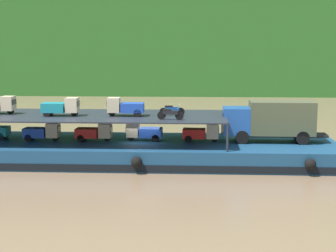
{
  "coord_description": "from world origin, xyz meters",
  "views": [
    {
      "loc": [
        4.04,
        -39.26,
        8.8
      ],
      "look_at": [
        1.92,
        0.0,
        2.7
      ],
      "focal_mm": 56.17,
      "sensor_mm": 36.0,
      "label": 1
    }
  ],
  "objects_px": {
    "mini_truck_upper_mid": "(61,107)",
    "covered_lorry": "(271,120)",
    "mini_truck_upper_fore": "(125,107)",
    "motorcycle_upper_port": "(170,114)",
    "mini_truck_lower_mid": "(94,132)",
    "mini_truck_lower_bow": "(202,133)",
    "motorcycle_upper_centre": "(172,110)",
    "mini_truck_lower_aft": "(43,132)",
    "mini_truck_lower_fore": "(144,132)",
    "cargo_barge": "(143,151)"
  },
  "relations": [
    {
      "from": "mini_truck_lower_mid",
      "to": "mini_truck_upper_mid",
      "type": "xyz_separation_m",
      "value": [
        -2.37,
        -0.56,
        2.0
      ]
    },
    {
      "from": "mini_truck_lower_mid",
      "to": "mini_truck_upper_fore",
      "type": "relative_size",
      "value": 1.0
    },
    {
      "from": "mini_truck_lower_bow",
      "to": "motorcycle_upper_port",
      "type": "relative_size",
      "value": 1.47
    },
    {
      "from": "mini_truck_lower_bow",
      "to": "motorcycle_upper_port",
      "type": "height_order",
      "value": "motorcycle_upper_port"
    },
    {
      "from": "motorcycle_upper_port",
      "to": "mini_truck_lower_mid",
      "type": "bearing_deg",
      "value": 159.9
    },
    {
      "from": "mini_truck_lower_mid",
      "to": "mini_truck_upper_mid",
      "type": "distance_m",
      "value": 3.15
    },
    {
      "from": "mini_truck_lower_aft",
      "to": "mini_truck_upper_mid",
      "type": "xyz_separation_m",
      "value": [
        1.64,
        -0.51,
        2.0
      ]
    },
    {
      "from": "motorcycle_upper_centre",
      "to": "motorcycle_upper_port",
      "type": "bearing_deg",
      "value": -90.33
    },
    {
      "from": "covered_lorry",
      "to": "motorcycle_upper_port",
      "type": "xyz_separation_m",
      "value": [
        -7.51,
        -2.56,
        0.74
      ]
    },
    {
      "from": "cargo_barge",
      "to": "mini_truck_lower_mid",
      "type": "relative_size",
      "value": 10.59
    },
    {
      "from": "mini_truck_lower_bow",
      "to": "mini_truck_upper_fore",
      "type": "xyz_separation_m",
      "value": [
        -5.75,
        -0.49,
        2.0
      ]
    },
    {
      "from": "mini_truck_lower_fore",
      "to": "motorcycle_upper_port",
      "type": "relative_size",
      "value": 1.47
    },
    {
      "from": "mini_truck_upper_mid",
      "to": "covered_lorry",
      "type": "bearing_deg",
      "value": 3.46
    },
    {
      "from": "motorcycle_upper_port",
      "to": "covered_lorry",
      "type": "bearing_deg",
      "value": 18.8
    },
    {
      "from": "covered_lorry",
      "to": "mini_truck_upper_mid",
      "type": "xyz_separation_m",
      "value": [
        -15.79,
        -0.96,
        1.0
      ]
    },
    {
      "from": "cargo_barge",
      "to": "motorcycle_upper_port",
      "type": "height_order",
      "value": "motorcycle_upper_port"
    },
    {
      "from": "mini_truck_upper_mid",
      "to": "mini_truck_upper_fore",
      "type": "height_order",
      "value": "same"
    },
    {
      "from": "motorcycle_upper_port",
      "to": "motorcycle_upper_centre",
      "type": "xyz_separation_m",
      "value": [
        0.01,
        2.21,
        0.0
      ]
    },
    {
      "from": "mini_truck_lower_mid",
      "to": "mini_truck_lower_bow",
      "type": "height_order",
      "value": "same"
    },
    {
      "from": "mini_truck_lower_mid",
      "to": "cargo_barge",
      "type": "bearing_deg",
      "value": 0.45
    },
    {
      "from": "mini_truck_lower_bow",
      "to": "covered_lorry",
      "type": "bearing_deg",
      "value": 2.71
    },
    {
      "from": "mini_truck_lower_aft",
      "to": "mini_truck_lower_fore",
      "type": "bearing_deg",
      "value": 3.56
    },
    {
      "from": "mini_truck_lower_bow",
      "to": "mini_truck_upper_fore",
      "type": "bearing_deg",
      "value": -175.09
    },
    {
      "from": "mini_truck_lower_fore",
      "to": "mini_truck_lower_mid",
      "type": "bearing_deg",
      "value": -173.44
    },
    {
      "from": "cargo_barge",
      "to": "mini_truck_lower_aft",
      "type": "relative_size",
      "value": 10.63
    },
    {
      "from": "motorcycle_upper_port",
      "to": "mini_truck_upper_fore",
      "type": "bearing_deg",
      "value": 152.48
    },
    {
      "from": "covered_lorry",
      "to": "mini_truck_lower_bow",
      "type": "bearing_deg",
      "value": -177.29
    },
    {
      "from": "mini_truck_lower_mid",
      "to": "mini_truck_lower_bow",
      "type": "xyz_separation_m",
      "value": [
        8.18,
        0.15,
        0.0
      ]
    },
    {
      "from": "mini_truck_upper_mid",
      "to": "mini_truck_lower_mid",
      "type": "bearing_deg",
      "value": 13.26
    },
    {
      "from": "mini_truck_upper_fore",
      "to": "motorcycle_upper_port",
      "type": "relative_size",
      "value": 1.46
    },
    {
      "from": "mini_truck_upper_fore",
      "to": "covered_lorry",
      "type": "bearing_deg",
      "value": 3.86
    },
    {
      "from": "mini_truck_lower_mid",
      "to": "mini_truck_upper_fore",
      "type": "distance_m",
      "value": 3.16
    },
    {
      "from": "covered_lorry",
      "to": "mini_truck_lower_aft",
      "type": "relative_size",
      "value": 2.85
    },
    {
      "from": "mini_truck_upper_mid",
      "to": "motorcycle_upper_centre",
      "type": "height_order",
      "value": "mini_truck_upper_mid"
    },
    {
      "from": "mini_truck_upper_fore",
      "to": "mini_truck_lower_fore",
      "type": "bearing_deg",
      "value": 30.51
    },
    {
      "from": "covered_lorry",
      "to": "motorcycle_upper_port",
      "type": "bearing_deg",
      "value": -161.2
    },
    {
      "from": "mini_truck_lower_mid",
      "to": "mini_truck_lower_fore",
      "type": "xyz_separation_m",
      "value": [
        3.74,
        0.43,
        0.0
      ]
    },
    {
      "from": "mini_truck_lower_aft",
      "to": "mini_truck_upper_mid",
      "type": "bearing_deg",
      "value": -17.13
    },
    {
      "from": "covered_lorry",
      "to": "mini_truck_lower_mid",
      "type": "distance_m",
      "value": 13.46
    },
    {
      "from": "mini_truck_lower_aft",
      "to": "mini_truck_upper_fore",
      "type": "distance_m",
      "value": 6.75
    },
    {
      "from": "mini_truck_lower_aft",
      "to": "mini_truck_lower_mid",
      "type": "bearing_deg",
      "value": 0.75
    },
    {
      "from": "covered_lorry",
      "to": "mini_truck_upper_fore",
      "type": "height_order",
      "value": "mini_truck_upper_fore"
    },
    {
      "from": "cargo_barge",
      "to": "motorcycle_upper_centre",
      "type": "xyz_separation_m",
      "value": [
        2.21,
        0.02,
        3.18
      ]
    },
    {
      "from": "mini_truck_lower_fore",
      "to": "mini_truck_upper_mid",
      "type": "xyz_separation_m",
      "value": [
        -6.11,
        -0.99,
        2.0
      ]
    },
    {
      "from": "covered_lorry",
      "to": "mini_truck_upper_mid",
      "type": "height_order",
      "value": "mini_truck_upper_mid"
    },
    {
      "from": "mini_truck_upper_fore",
      "to": "motorcycle_upper_port",
      "type": "xyz_separation_m",
      "value": [
        3.48,
        -1.81,
        -0.26
      ]
    },
    {
      "from": "mini_truck_upper_mid",
      "to": "mini_truck_lower_aft",
      "type": "bearing_deg",
      "value": 162.87
    },
    {
      "from": "mini_truck_upper_fore",
      "to": "mini_truck_lower_bow",
      "type": "bearing_deg",
      "value": 4.91
    },
    {
      "from": "mini_truck_upper_fore",
      "to": "motorcycle_upper_port",
      "type": "distance_m",
      "value": 3.93
    },
    {
      "from": "mini_truck_upper_mid",
      "to": "mini_truck_upper_fore",
      "type": "relative_size",
      "value": 0.99
    }
  ]
}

